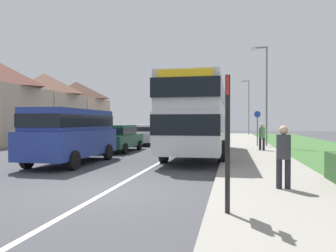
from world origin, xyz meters
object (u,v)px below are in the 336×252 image
(parked_car_dark_green, at_px, (119,137))
(parked_car_silver, at_px, (145,134))
(parked_van_blue, at_px, (72,132))
(pedestrian_at_stop, at_px, (283,154))
(double_decker_bus, at_px, (199,115))
(street_lamp_mid, at_px, (265,89))
(cycle_route_sign, at_px, (257,127))
(bus_stop_sign, at_px, (228,134))
(street_lamp_far, at_px, (248,104))
(pedestrian_walking_away, at_px, (262,136))

(parked_car_dark_green, xyz_separation_m, parked_car_silver, (0.04, 5.80, -0.01))
(parked_van_blue, height_order, parked_car_dark_green, parked_van_blue)
(pedestrian_at_stop, bearing_deg, parked_van_blue, 152.33)
(double_decker_bus, height_order, street_lamp_mid, street_lamp_mid)
(parked_van_blue, relative_size, parked_car_dark_green, 1.18)
(double_decker_bus, xyz_separation_m, cycle_route_sign, (3.37, 6.38, -0.71))
(bus_stop_sign, distance_m, cycle_route_sign, 17.02)
(street_lamp_mid, bearing_deg, parked_car_silver, 174.81)
(parked_car_dark_green, xyz_separation_m, bus_stop_sign, (6.53, -12.13, 0.67))
(street_lamp_far, bearing_deg, pedestrian_at_stop, -91.33)
(double_decker_bus, xyz_separation_m, parked_car_silver, (-4.92, 7.39, -1.28))
(cycle_route_sign, xyz_separation_m, street_lamp_mid, (0.52, 0.21, 2.60))
(bus_stop_sign, xyz_separation_m, street_lamp_mid, (2.32, 17.13, 2.49))
(double_decker_bus, relative_size, bus_stop_sign, 4.01)
(parked_car_dark_green, xyz_separation_m, cycle_route_sign, (8.32, 4.79, 0.55))
(pedestrian_at_stop, bearing_deg, bus_stop_sign, -118.96)
(pedestrian_at_stop, distance_m, street_lamp_far, 34.54)
(street_lamp_far, bearing_deg, double_decker_bus, -98.00)
(parked_car_silver, distance_m, street_lamp_far, 20.96)
(parked_car_dark_green, bearing_deg, bus_stop_sign, -61.70)
(parked_van_blue, bearing_deg, parked_car_silver, 89.82)
(pedestrian_at_stop, xyz_separation_m, cycle_route_sign, (0.48, 14.55, 0.45))
(parked_van_blue, bearing_deg, cycle_route_sign, 51.41)
(parked_car_silver, relative_size, cycle_route_sign, 1.82)
(double_decker_bus, xyz_separation_m, street_lamp_far, (3.69, 26.22, 1.98))
(parked_van_blue, bearing_deg, parked_car_dark_green, 90.00)
(pedestrian_walking_away, bearing_deg, pedestrian_at_stop, -92.45)
(pedestrian_walking_away, height_order, street_lamp_mid, street_lamp_mid)
(parked_car_silver, xyz_separation_m, cycle_route_sign, (8.29, -1.01, 0.56))
(pedestrian_walking_away, relative_size, cycle_route_sign, 0.66)
(pedestrian_at_stop, height_order, street_lamp_far, street_lamp_far)
(parked_car_silver, height_order, cycle_route_sign, cycle_route_sign)
(cycle_route_sign, xyz_separation_m, street_lamp_far, (0.32, 19.84, 2.70))
(bus_stop_sign, relative_size, street_lamp_far, 0.36)
(double_decker_bus, xyz_separation_m, parked_van_blue, (-4.96, -4.06, -0.79))
(parked_car_dark_green, height_order, street_lamp_far, street_lamp_far)
(parked_car_dark_green, distance_m, street_lamp_mid, 10.64)
(parked_van_blue, height_order, pedestrian_at_stop, parked_van_blue)
(parked_van_blue, relative_size, pedestrian_walking_away, 3.17)
(street_lamp_far, bearing_deg, pedestrian_walking_away, -90.80)
(parked_van_blue, relative_size, pedestrian_at_stop, 3.17)
(parked_van_blue, xyz_separation_m, pedestrian_walking_away, (8.32, 6.90, -0.38))
(parked_van_blue, relative_size, street_lamp_far, 0.74)
(bus_stop_sign, bearing_deg, double_decker_bus, 98.49)
(pedestrian_at_stop, relative_size, street_lamp_far, 0.23)
(pedestrian_at_stop, bearing_deg, parked_car_silver, 116.66)
(parked_van_blue, distance_m, street_lamp_mid, 14.10)
(pedestrian_walking_away, distance_m, bus_stop_sign, 13.52)
(parked_car_silver, bearing_deg, pedestrian_at_stop, -63.34)
(parked_van_blue, relative_size, bus_stop_sign, 2.03)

